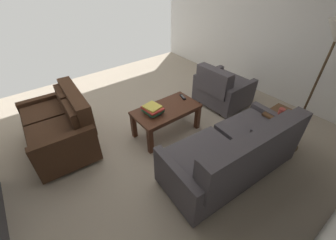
{
  "coord_description": "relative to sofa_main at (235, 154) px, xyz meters",
  "views": [
    {
      "loc": [
        1.54,
        2.45,
        2.32
      ],
      "look_at": [
        0.18,
        0.71,
        0.68
      ],
      "focal_mm": 23.22,
      "sensor_mm": 36.0,
      "label": 1
    }
  ],
  "objects": [
    {
      "name": "wall_left",
      "position": [
        -2.37,
        -1.46,
        1.03
      ],
      "size": [
        0.12,
        5.39,
        2.82
      ],
      "primitive_type": "cube",
      "color": "white",
      "rests_on": "ground"
    },
    {
      "name": "book_stack",
      "position": [
        0.36,
        -1.25,
        0.15
      ],
      "size": [
        0.27,
        0.3,
        0.12
      ],
      "color": "black",
      "rests_on": "coffee_table"
    },
    {
      "name": "coffee_table",
      "position": [
        0.13,
        -1.22,
        0.01
      ],
      "size": [
        1.03,
        0.55,
        0.46
      ],
      "color": "#4C2819",
      "rests_on": "ground"
    },
    {
      "name": "ground_plane",
      "position": [
        0.29,
        -1.46,
        -0.38
      ],
      "size": [
        5.3,
        5.39,
        0.01
      ],
      "primitive_type": "cube",
      "color": "tan"
    },
    {
      "name": "tv_remote",
      "position": [
        -0.28,
        -1.31,
        0.1
      ],
      "size": [
        0.09,
        0.17,
        0.02
      ],
      "color": "black",
      "rests_on": "coffee_table"
    },
    {
      "name": "coffee_mug",
      "position": [
        -0.9,
        0.02,
        0.26
      ],
      "size": [
        0.1,
        0.08,
        0.1
      ],
      "color": "#B23F38",
      "rests_on": "end_table"
    },
    {
      "name": "sofa_main",
      "position": [
        0.0,
        0.0,
        0.0
      ],
      "size": [
        1.85,
        0.93,
        0.88
      ],
      "color": "black",
      "rests_on": "ground"
    },
    {
      "name": "end_table",
      "position": [
        -0.95,
        0.06,
        0.1
      ],
      "size": [
        0.44,
        0.44,
        0.59
      ],
      "color": "brown",
      "rests_on": "ground"
    },
    {
      "name": "loveseat_near",
      "position": [
        1.53,
        -1.89,
        -0.01
      ],
      "size": [
        0.89,
        1.3,
        0.86
      ],
      "color": "black",
      "rests_on": "ground"
    },
    {
      "name": "floor_lamp",
      "position": [
        -1.13,
        0.21,
        1.14
      ],
      "size": [
        0.3,
        0.3,
        1.81
      ],
      "color": "#47331E",
      "rests_on": "ground"
    },
    {
      "name": "armchair_side",
      "position": [
        -1.21,
        -1.25,
        -0.03
      ],
      "size": [
        0.81,
        0.9,
        0.81
      ],
      "color": "black",
      "rests_on": "ground"
    }
  ]
}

